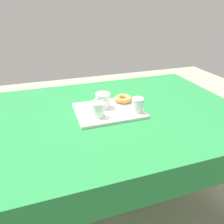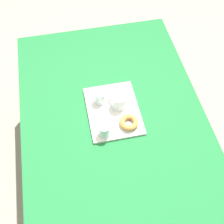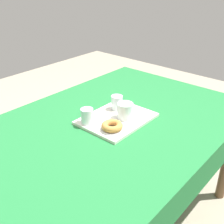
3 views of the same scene
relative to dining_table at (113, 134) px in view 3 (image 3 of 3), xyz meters
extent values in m
plane|color=gray|center=(0.00, 0.00, -0.67)|extent=(6.00, 6.00, 0.00)
cube|color=#1E6B33|center=(0.00, 0.00, 0.07)|extent=(1.55, 1.08, 0.03)
cube|color=#1E6B33|center=(0.00, -0.54, -0.02)|extent=(1.55, 0.01, 0.14)
cube|color=#1E6B33|center=(0.00, 0.54, -0.02)|extent=(1.55, 0.01, 0.14)
cube|color=#1E6B33|center=(0.77, 0.00, -0.02)|extent=(0.01, 1.08, 0.14)
cylinder|color=brown|center=(0.68, 0.45, -0.31)|extent=(0.06, 0.06, 0.72)
cube|color=silver|center=(0.02, -0.01, 0.09)|extent=(0.39, 0.30, 0.02)
cylinder|color=silver|center=(0.05, -0.04, 0.14)|extent=(0.09, 0.09, 0.09)
cylinder|color=#84380F|center=(0.05, -0.04, 0.13)|extent=(0.07, 0.07, 0.06)
torus|color=silver|center=(0.10, -0.02, 0.15)|extent=(0.06, 0.04, 0.06)
cylinder|color=silver|center=(-0.13, 0.07, 0.14)|extent=(0.07, 0.07, 0.08)
cylinder|color=silver|center=(-0.13, 0.07, 0.13)|extent=(0.06, 0.06, 0.05)
cylinder|color=silver|center=(0.10, 0.06, 0.14)|extent=(0.07, 0.07, 0.08)
cylinder|color=silver|center=(0.10, 0.06, 0.12)|extent=(0.06, 0.06, 0.03)
cylinder|color=silver|center=(-0.10, -0.07, 0.10)|extent=(0.12, 0.12, 0.01)
torus|color=#BC7F3D|center=(-0.10, -0.07, 0.12)|extent=(0.11, 0.11, 0.03)
camera|label=1|loc=(0.36, 1.07, 0.66)|focal=34.47mm
camera|label=2|loc=(-0.92, 0.19, 1.52)|focal=46.67mm
camera|label=3|loc=(-1.03, -0.88, 0.84)|focal=45.64mm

